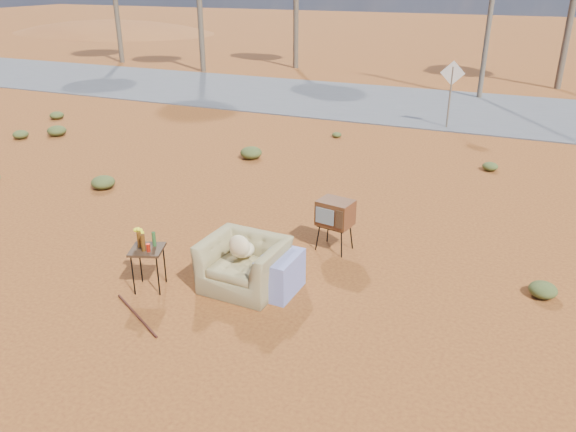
% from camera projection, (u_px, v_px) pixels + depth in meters
% --- Properties ---
extents(ground, '(140.00, 140.00, 0.00)m').
position_uv_depth(ground, '(239.00, 293.00, 9.03)').
color(ground, '#94531D').
rests_on(ground, ground).
extents(highway, '(140.00, 7.00, 0.04)m').
position_uv_depth(highway, '(418.00, 106.00, 21.70)').
color(highway, '#565659').
rests_on(highway, ground).
extents(dirt_mound, '(26.00, 18.00, 2.00)m').
position_uv_depth(dirt_mound, '(113.00, 33.00, 48.48)').
color(dirt_mound, brown).
rests_on(dirt_mound, ground).
extents(armchair, '(1.54, 0.96, 1.11)m').
position_uv_depth(armchair, '(250.00, 259.00, 8.99)').
color(armchair, olive).
rests_on(armchair, ground).
extents(tv_unit, '(0.68, 0.59, 0.98)m').
position_uv_depth(tv_unit, '(335.00, 214.00, 10.18)').
color(tv_unit, black).
rests_on(tv_unit, ground).
extents(side_table, '(0.64, 0.64, 1.02)m').
position_uv_depth(side_table, '(145.00, 246.00, 8.91)').
color(side_table, '#3A2715').
rests_on(side_table, ground).
extents(rusty_bar, '(1.23, 0.73, 0.04)m').
position_uv_depth(rusty_bar, '(137.00, 315.00, 8.42)').
color(rusty_bar, '#4D1E14').
rests_on(rusty_bar, ground).
extents(road_sign, '(0.78, 0.06, 2.19)m').
position_uv_depth(road_sign, '(451.00, 82.00, 18.04)').
color(road_sign, brown).
rests_on(road_sign, ground).
extents(scrub_patch, '(17.49, 8.07, 0.33)m').
position_uv_depth(scrub_patch, '(295.00, 189.00, 13.00)').
color(scrub_patch, '#484F22').
rests_on(scrub_patch, ground).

